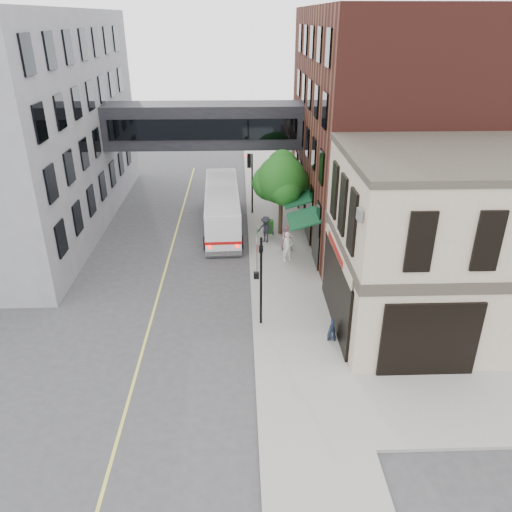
{
  "coord_description": "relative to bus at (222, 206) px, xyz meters",
  "views": [
    {
      "loc": [
        -0.53,
        -18.33,
        13.54
      ],
      "look_at": [
        0.22,
        3.61,
        2.96
      ],
      "focal_mm": 35.0,
      "sensor_mm": 36.0,
      "label": 1
    }
  ],
  "objects": [
    {
      "name": "bus",
      "position": [
        0.0,
        0.0,
        0.0
      ],
      "size": [
        2.82,
        10.42,
        2.78
      ],
      "color": "silver",
      "rests_on": "ground"
    },
    {
      "name": "pedestrian_a",
      "position": [
        4.08,
        -5.88,
        -0.48
      ],
      "size": [
        0.78,
        0.64,
        1.86
      ],
      "primitive_type": "imported",
      "rotation": [
        0.0,
        0.0,
        0.33
      ],
      "color": "white",
      "rests_on": "sidewalk_main"
    },
    {
      "name": "pedestrian_c",
      "position": [
        2.9,
        -3.04,
        -0.52
      ],
      "size": [
        1.32,
        1.1,
        1.78
      ],
      "primitive_type": "imported",
      "rotation": [
        0.0,
        0.0,
        -0.46
      ],
      "color": "#212229",
      "rests_on": "sidewalk_main"
    },
    {
      "name": "lane_marking",
      "position": [
        -3.23,
        -4.63,
        -1.55
      ],
      "size": [
        0.12,
        40.0,
        0.01
      ],
      "primitive_type": "cube",
      "color": "#D8CC4C",
      "rests_on": "ground"
    },
    {
      "name": "pedestrian_b",
      "position": [
        4.18,
        -4.23,
        -0.61
      ],
      "size": [
        0.91,
        0.8,
        1.59
      ],
      "primitive_type": "imported",
      "rotation": [
        0.0,
        0.0,
        0.29
      ],
      "color": "pink",
      "rests_on": "sidewalk_main"
    },
    {
      "name": "corner_building",
      "position": [
        10.74,
        -12.63,
        2.65
      ],
      "size": [
        10.19,
        8.12,
        8.45
      ],
      "color": "tan",
      "rests_on": "ground"
    },
    {
      "name": "sandwich_board",
      "position": [
        5.37,
        -14.02,
        -0.96
      ],
      "size": [
        0.4,
        0.55,
        0.89
      ],
      "primitive_type": "cube",
      "rotation": [
        0.0,
        0.0,
        -0.17
      ],
      "color": "black",
      "rests_on": "sidewalk_main"
    },
    {
      "name": "brick_building",
      "position": [
        11.75,
        0.37,
        5.43
      ],
      "size": [
        13.76,
        18.0,
        14.0
      ],
      "color": "#491D17",
      "rests_on": "ground"
    },
    {
      "name": "traffic_signal_far",
      "position": [
        2.03,
        2.37,
        1.78
      ],
      "size": [
        0.53,
        0.28,
        4.5
      ],
      "color": "black",
      "rests_on": "sidewalk_main"
    },
    {
      "name": "street_sign_pole",
      "position": [
        2.16,
        -7.63,
        0.37
      ],
      "size": [
        0.08,
        0.75,
        3.0
      ],
      "color": "gray",
      "rests_on": "sidewalk_main"
    },
    {
      "name": "traffic_signal_near",
      "position": [
        2.14,
        -12.63,
        1.42
      ],
      "size": [
        0.44,
        0.22,
        4.6
      ],
      "color": "black",
      "rests_on": "sidewalk_main"
    },
    {
      "name": "skyway_bridge",
      "position": [
        -1.23,
        3.37,
        4.94
      ],
      "size": [
        14.0,
        3.18,
        3.0
      ],
      "color": "black",
      "rests_on": "ground"
    },
    {
      "name": "street_tree",
      "position": [
        3.97,
        -1.41,
        2.35
      ],
      "size": [
        3.8,
        3.2,
        5.6
      ],
      "color": "#382619",
      "rests_on": "sidewalk_main"
    },
    {
      "name": "newspaper_box",
      "position": [
        3.27,
        -1.55,
        -0.94
      ],
      "size": [
        0.48,
        0.43,
        0.94
      ],
      "primitive_type": "cube",
      "rotation": [
        0.0,
        0.0,
        0.03
      ],
      "color": "#1B5F15",
      "rests_on": "sidewalk_main"
    },
    {
      "name": "ground",
      "position": [
        1.77,
        -14.63,
        -1.56
      ],
      "size": [
        120.0,
        120.0,
        0.0
      ],
      "primitive_type": "plane",
      "color": "#38383A",
      "rests_on": "ground"
    },
    {
      "name": "sidewalk_main",
      "position": [
        3.77,
        -0.63,
        -1.48
      ],
      "size": [
        4.0,
        60.0,
        0.15
      ],
      "primitive_type": "cube",
      "color": "gray",
      "rests_on": "ground"
    }
  ]
}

